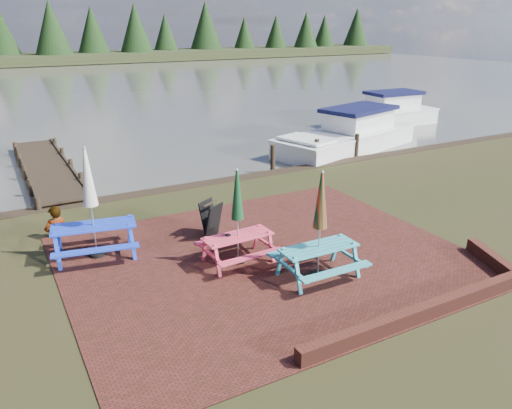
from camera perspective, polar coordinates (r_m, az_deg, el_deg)
The scene contains 13 objects.
ground at distance 11.00m, azimuth 3.85°, elevation -8.23°, with size 120.00×120.00×0.00m, color black.
paving at distance 11.76m, azimuth 1.22°, elevation -6.16°, with size 9.00×7.50×0.02m, color #391812.
brick_wall at distance 10.65m, azimuth 21.07°, elevation -9.78°, with size 6.21×1.79×0.30m.
water at distance 45.72m, azimuth -22.46°, elevation 12.20°, with size 120.00×60.00×0.02m, color #403E37.
far_treeline at distance 74.32m, azimuth -25.86°, elevation 16.85°, with size 120.00×10.00×8.10m.
picnic_table_teal at distance 10.69m, azimuth 7.22°, elevation -4.25°, with size 1.73×1.54×2.38m.
picnic_table_red at distance 11.27m, azimuth -2.10°, elevation -3.08°, with size 1.65×1.48×2.22m.
picnic_table_blue at distance 12.11m, azimuth -18.14°, elevation -1.71°, with size 2.16×1.99×2.62m.
chalkboard at distance 12.78m, azimuth -5.15°, elevation -1.70°, with size 0.61×0.80×0.93m.
jetty at distance 20.13m, azimuth -22.74°, elevation 3.91°, with size 1.76×9.08×1.00m.
boat_near at distance 22.73m, azimuth 10.52°, elevation 7.63°, with size 7.81×4.47×2.00m.
boat_far at distance 28.82m, azimuth 14.39°, elevation 9.96°, with size 6.41×2.45×1.98m.
person at distance 13.59m, azimuth -22.21°, elevation -0.26°, with size 0.60×0.40×1.65m, color gray.
Camera 1 is at (-5.28, -8.11, 5.24)m, focal length 35.00 mm.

